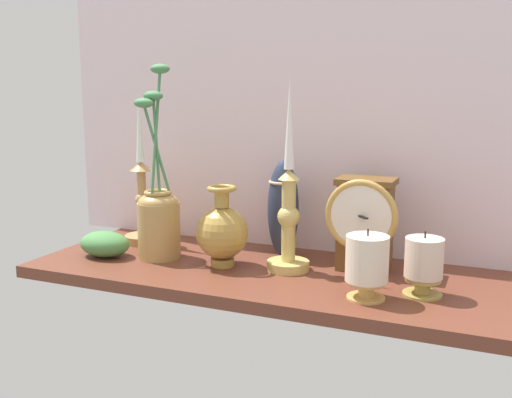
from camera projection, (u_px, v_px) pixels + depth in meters
The scene contains 11 objects.
ground_plane at pixel (278, 276), 117.61cm from camera, with size 100.00×36.00×2.40cm, color brown.
back_wall at pixel (310, 102), 128.14cm from camera, with size 120.00×2.00×65.00cm, color silver.
mantel_clock at pixel (364, 222), 115.93cm from camera, with size 14.04×9.79×18.59cm.
candlestick_tall_left at pixel (289, 214), 115.84cm from camera, with size 8.42×8.42×37.56cm.
candlestick_tall_center at pixel (142, 199), 136.91cm from camera, with size 8.53×8.53×34.48cm.
brass_vase_bulbous at pixel (222, 232), 119.26cm from camera, with size 10.50×10.50×16.39cm.
brass_vase_jar at pixel (158, 214), 124.80cm from camera, with size 8.92×8.92×40.26cm.
pillar_candle_front at pixel (424, 264), 102.46cm from camera, with size 6.80×6.80×11.40cm.
pillar_candle_near_clock at pixel (367, 263), 100.58cm from camera, with size 7.29×7.29×12.25cm.
tall_ceramic_vase at pixel (283, 208), 125.51cm from camera, with size 6.59×6.59×20.65cm.
ivy_sprig at pixel (105, 244), 126.81cm from camera, with size 11.35×7.95×5.42cm.
Camera 1 is at (40.21, -105.48, 35.42)cm, focal length 41.83 mm.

